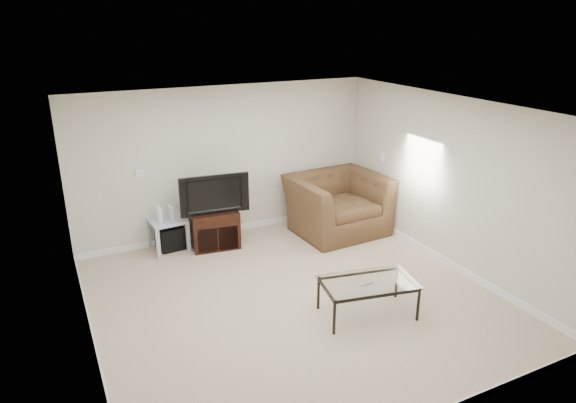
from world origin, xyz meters
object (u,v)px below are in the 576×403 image
subwoofer (170,237)px  coffee_table (367,298)px  tv_stand (215,228)px  recliner (338,195)px  side_table (168,234)px  television (213,192)px

subwoofer → coffee_table: coffee_table is taller
tv_stand → recliner: bearing=-1.8°
tv_stand → side_table: 0.74m
recliner → television: bearing=168.7°
side_table → recliner: bearing=-11.5°
side_table → subwoofer: side_table is taller
television → recliner: recliner is taller
subwoofer → recliner: bearing=-12.1°
side_table → coffee_table: side_table is taller
tv_stand → side_table: size_ratio=1.38×
subwoofer → tv_stand: bearing=-20.8°
side_table → tv_stand: bearing=-18.3°
subwoofer → recliner: size_ratio=0.26×
coffee_table → recliner: bearing=66.7°
television → recliner: (2.09, -0.30, -0.27)m
coffee_table → subwoofer: bearing=119.3°
subwoofer → coffee_table: (1.70, -3.03, 0.05)m
television → subwoofer: bearing=162.9°
side_table → subwoofer: (0.03, 0.02, -0.07)m
television → recliner: size_ratio=0.67×
tv_stand → television: size_ratio=0.73×
television → side_table: size_ratio=1.88×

